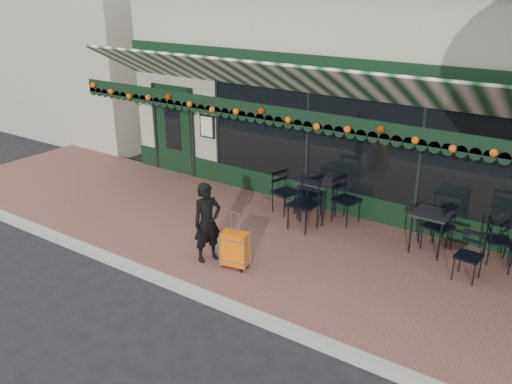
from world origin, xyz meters
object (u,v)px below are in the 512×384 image
Objects in this scene: woman at (207,222)px; chair_a_left at (438,227)px; suitcase at (235,249)px; cafe_table_a at (432,216)px; chair_a_right at (499,241)px; chair_solo at (285,193)px; chair_a_front at (468,257)px; chair_b_right at (346,200)px; chair_b_front at (303,205)px; cafe_table_b at (318,184)px; chair_b_left at (308,194)px.

woman is 4.13m from chair_a_left.
suitcase is 1.33× the size of cafe_table_a.
woman is at bearing 172.67° from suitcase.
woman is at bearing 102.06° from chair_a_right.
chair_a_left reaches higher than chair_solo.
chair_b_right is (-2.61, 0.92, 0.07)m from chair_a_front.
chair_b_right is 0.94m from chair_b_front.
cafe_table_b reaches higher than cafe_table_a.
woman is at bearing -105.07° from cafe_table_b.
chair_a_left is (2.62, 2.59, 0.12)m from suitcase.
woman reaches higher than chair_b_right.
chair_solo reaches higher than cafe_table_b.
chair_b_front is 0.86m from chair_solo.
cafe_table_a is 2.39m from chair_b_front.
suitcase is 3.53m from cafe_table_a.
cafe_table_a is 0.28m from chair_a_left.
chair_a_left reaches higher than chair_a_front.
chair_b_left is at bearing 115.71° from chair_b_front.
chair_a_left is 3.15m from chair_solo.
chair_a_left is at bearing 109.88° from chair_b_left.
chair_b_right is 1.30m from chair_solo.
chair_a_left is 2.51m from chair_b_front.
chair_b_left is at bearing 13.35° from woman.
chair_a_front is (0.73, -0.76, -0.05)m from chair_a_left.
chair_b_left reaches higher than chair_a_front.
suitcase is 1.08× the size of chair_b_left.
chair_b_front is 1.13× the size of chair_solo.
woman is at bearing -140.99° from cafe_table_a.
cafe_table_a is (2.52, 2.45, 0.34)m from suitcase.
cafe_table_b is 2.48m from chair_a_left.
cafe_table_a is at bearing 82.25° from chair_a_right.
chair_b_right is at bearing -1.33° from woman.
chair_b_left is at bearing -53.64° from chair_solo.
chair_b_front is at bearing -87.83° from cafe_table_b.
woman is 3.95m from cafe_table_a.
woman is at bearing -105.24° from chair_b_front.
chair_a_front is 2.77m from chair_b_right.
chair_solo is at bearing 174.23° from chair_a_front.
chair_a_front is at bearing 141.57° from chair_a_right.
cafe_table_b is at bearing 118.40° from chair_b_right.
chair_solo is (-0.53, 2.47, 0.11)m from suitcase.
suitcase is 1.26× the size of chair_a_right.
chair_b_front is (-3.44, -0.72, 0.10)m from chair_a_right.
suitcase is 2.84m from chair_b_right.
suitcase is at bearing -28.47° from chair_a_left.
woman is 1.87× the size of cafe_table_a.
suitcase is 2.53m from chair_solo.
suitcase is 2.63m from cafe_table_b.
chair_a_right is at bearing 76.65° from chair_a_front.
suitcase is 1.07× the size of chair_b_right.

